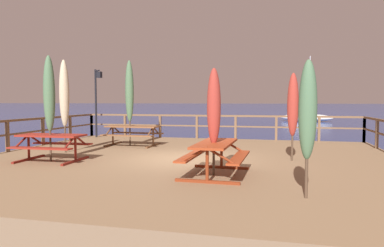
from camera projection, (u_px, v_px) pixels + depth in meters
The scene contains 15 objects.
ground_plane at pixel (185, 183), 10.69m from camera, with size 600.00×600.00×0.00m, color navy.
wooden_deck at pixel (185, 171), 10.67m from camera, with size 12.72×11.65×0.74m, color #846647.
railing_waterside_far at pixel (216, 122), 16.11m from camera, with size 12.52×0.10×1.09m.
railing_side_left at pixel (7, 130), 12.00m from camera, with size 0.10×11.45×1.09m.
picnic_table_back_left at pixel (215, 151), 8.26m from camera, with size 1.46×2.10×0.78m.
picnic_table_mid_left at pixel (133, 131), 13.71m from camera, with size 2.09×1.46×0.78m.
picnic_table_front_left at pixel (52, 142), 10.20m from camera, with size 1.89×1.44×0.78m.
patio_umbrella_tall_front at pixel (214, 107), 8.21m from camera, with size 0.32×0.32×2.49m.
patio_umbrella_tall_mid_right at pixel (129, 92), 13.56m from camera, with size 0.32×0.32×3.27m.
patio_umbrella_short_mid at pixel (49, 94), 10.07m from camera, with size 0.32×0.32×3.01m.
patio_umbrella_tall_mid_left at pixel (64, 94), 11.78m from camera, with size 0.32×0.32×3.08m.
patio_umbrella_tall_back_right at pixel (293, 105), 10.18m from camera, with size 0.32×0.32×2.53m.
patio_umbrella_short_back at pixel (308, 111), 6.23m from camera, with size 0.32×0.32×2.46m.
lamp_post_hooked at pixel (97, 93), 16.61m from camera, with size 0.54×0.52×3.20m.
sailboat_distant at pixel (306, 117), 42.28m from camera, with size 6.20×2.69×7.72m.
Camera 1 is at (2.59, -10.23, 2.47)m, focal length 33.29 mm.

